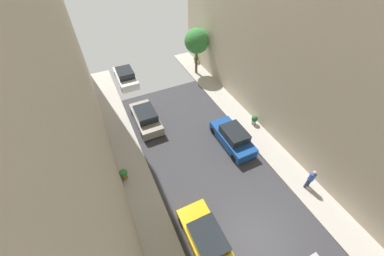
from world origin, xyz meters
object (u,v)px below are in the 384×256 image
parked_car_right_2 (233,137)px  pedestrian (311,179)px  parked_car_left_4 (146,118)px  parked_car_left_3 (207,240)px  potted_plant_0 (254,120)px  parked_car_left_5 (126,77)px  street_tree_1 (197,41)px  potted_plant_2 (196,59)px  potted_plant_1 (123,174)px

parked_car_right_2 → pedestrian: bearing=-66.8°
parked_car_left_4 → parked_car_right_2: same height
parked_car_left_3 → potted_plant_0: size_ratio=5.00×
parked_car_left_3 → parked_car_left_4: (0.00, 10.89, 0.00)m
parked_car_left_5 → potted_plant_0: 13.81m
parked_car_left_4 → potted_plant_0: bearing=-26.4°
street_tree_1 → potted_plant_2: 3.84m
pedestrian → potted_plant_1: (-10.80, 5.87, -0.41)m
potted_plant_0 → potted_plant_2: bearing=89.2°
parked_car_right_2 → street_tree_1: size_ratio=0.87×
parked_car_left_3 → parked_car_right_2: (5.40, 5.78, 0.00)m
parked_car_left_3 → potted_plant_1: size_ratio=4.64×
parked_car_left_5 → pedestrian: pedestrian is taller
parked_car_left_3 → potted_plant_2: 20.17m
street_tree_1 → potted_plant_2: bearing=64.6°
potted_plant_0 → potted_plant_1: potted_plant_1 is taller
potted_plant_2 → parked_car_left_4: bearing=-138.4°
parked_car_left_3 → parked_car_left_5: same height
parked_car_left_5 → pedestrian: 19.22m
parked_car_left_3 → parked_car_right_2: size_ratio=1.00×
pedestrian → parked_car_left_5: bearing=113.8°
parked_car_left_3 → potted_plant_0: 10.69m
street_tree_1 → potted_plant_2: (0.95, 2.00, -3.14)m
parked_car_left_3 → pedestrian: size_ratio=2.44×
parked_car_right_2 → pedestrian: 5.96m
pedestrian → potted_plant_2: 18.05m
parked_car_right_2 → potted_plant_2: (3.00, 12.56, -0.13)m
parked_car_left_3 → parked_car_left_4: same height
street_tree_1 → potted_plant_1: 14.94m
parked_car_left_3 → street_tree_1: street_tree_1 is taller
parked_car_left_4 → street_tree_1: (7.45, 5.46, 3.01)m
parked_car_left_4 → potted_plant_2: parked_car_left_4 is taller
parked_car_right_2 → potted_plant_0: (2.83, 1.03, -0.10)m
parked_car_left_5 → parked_car_right_2: 13.27m
potted_plant_0 → parked_car_left_4: bearing=153.6°
pedestrian → potted_plant_2: size_ratio=2.19×
parked_car_left_3 → parked_car_left_5: bearing=90.0°
parked_car_left_5 → potted_plant_0: bearing=-53.4°
street_tree_1 → parked_car_left_3: bearing=-114.5°
parked_car_left_3 → pedestrian: (7.74, 0.31, 0.35)m
parked_car_left_4 → pedestrian: bearing=-53.8°
pedestrian → potted_plant_0: pedestrian is taller
parked_car_left_3 → parked_car_right_2: same height
parked_car_left_3 → parked_car_left_4: size_ratio=1.00×
pedestrian → potted_plant_2: (0.66, 18.03, -0.49)m
parked_car_left_5 → potted_plant_1: bearing=-104.6°
parked_car_left_3 → potted_plant_1: bearing=116.4°
pedestrian → potted_plant_2: bearing=87.9°
potted_plant_2 → parked_car_left_5: bearing=-177.0°
parked_car_left_5 → potted_plant_0: size_ratio=5.00×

